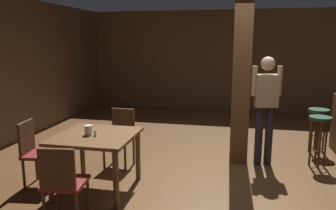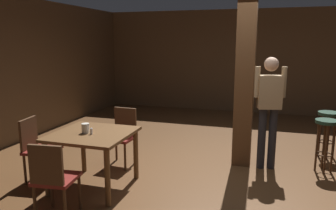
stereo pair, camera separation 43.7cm
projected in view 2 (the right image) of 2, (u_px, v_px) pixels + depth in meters
The scene contains 13 objects.
ground_plane at pixel (218, 170), 5.04m from camera, with size 10.80×10.80×0.00m, color brown.
wall_back at pixel (245, 61), 8.99m from camera, with size 8.00×0.10×2.80m, color brown.
wall_left at pixel (1, 72), 5.95m from camera, with size 0.10×9.00×2.80m, color brown.
pillar at pixel (245, 77), 5.05m from camera, with size 0.28×0.28×2.80m, color brown.
dining_table at pixel (93, 141), 4.34m from camera, with size 1.00×1.00×0.76m.
chair_south at pixel (53, 177), 3.54m from camera, with size 0.47×0.47×0.89m.
chair_north at pixel (122, 133), 5.21m from camera, with size 0.44×0.44×0.89m.
chair_west at pixel (37, 146), 4.57m from camera, with size 0.47×0.47×0.89m.
napkin_cup at pixel (85, 128), 4.30m from camera, with size 0.10×0.10×0.13m, color silver.
salt_shaker at pixel (91, 131), 4.24m from camera, with size 0.03×0.03×0.08m, color silver.
standing_person at pixel (269, 105), 4.93m from camera, with size 0.47×0.27×1.72m.
bar_stool_near at pixel (326, 134), 4.88m from camera, with size 0.33×0.33×0.80m.
bar_stool_mid at pixel (328, 123), 5.51m from camera, with size 0.35×0.35×0.78m.
Camera 2 is at (0.69, -4.77, 1.95)m, focal length 35.00 mm.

